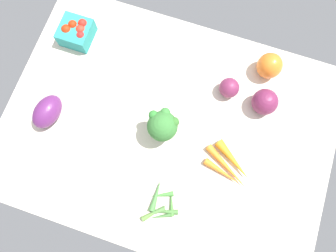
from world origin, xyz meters
The scene contains 9 objects.
tablecloth centered at (0.00, 0.00, 1.00)cm, with size 104.00×76.00×2.00cm, color beige.
eggplant centered at (36.90, 7.95, 5.72)cm, with size 11.41×7.45×7.45cm, color #5F2462.
berry_basket centered at (39.15, -20.55, 5.44)cm, with size 10.13×10.13×7.20cm.
red_onion_near_basket centered at (-26.32, -16.45, 6.12)cm, with size 8.24×8.24×8.24cm, color #6F2348.
broccoli_head centered at (1.32, 1.54, 9.66)cm, with size 9.36×9.77×12.27cm.
carrot_bunch centered at (-21.46, 5.62, 3.31)cm, with size 15.92×13.21×3.00cm.
okra_pile centered at (-5.09, 23.64, 2.83)cm, with size 11.25×13.56×1.95cm.
bell_pepper_orange centered at (-24.69, -28.63, 6.38)cm, with size 8.07×8.07×8.75cm, color orange.
red_onion_center centered at (-14.59, -17.79, 5.22)cm, with size 6.44×6.44×6.44cm, color #75284C.
Camera 1 is at (-7.18, 21.41, 96.81)cm, focal length 32.70 mm.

